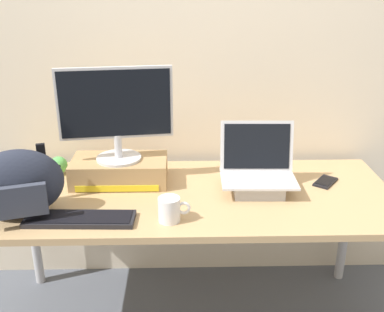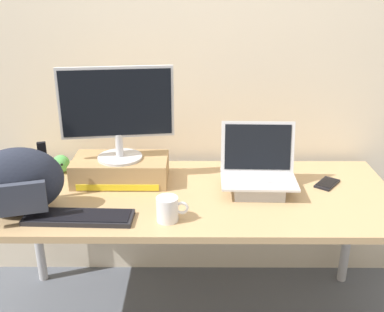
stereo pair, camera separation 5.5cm
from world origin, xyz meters
TOP-DOWN VIEW (x-y plane):
  - back_wall at (0.00, 0.48)m, footprint 7.00×0.10m
  - desk at (0.00, 0.00)m, footprint 1.84×0.75m
  - toner_box_yellow at (-0.34, 0.13)m, footprint 0.45×0.24m
  - desktop_monitor at (-0.34, 0.13)m, footprint 0.51×0.21m
  - open_laptop at (0.30, 0.02)m, footprint 0.34×0.25m
  - external_keyboard at (-0.46, -0.25)m, footprint 0.44×0.14m
  - messenger_backpack at (-0.70, -0.19)m, footprint 0.40×0.29m
  - coffee_mug at (-0.10, -0.25)m, footprint 0.13×0.09m
  - cell_phone at (0.64, 0.09)m, footprint 0.14×0.16m
  - plush_toy at (-0.66, 0.23)m, footprint 0.09×0.09m

SIDE VIEW (x-z plane):
  - desk at x=0.00m, z-range 0.29..1.01m
  - cell_phone at x=0.64m, z-range 0.71..0.73m
  - external_keyboard at x=-0.46m, z-range 0.71..0.74m
  - plush_toy at x=-0.66m, z-range 0.71..0.80m
  - coffee_mug at x=-0.10m, z-range 0.71..0.82m
  - toner_box_yellow at x=-0.34m, z-range 0.71..0.83m
  - open_laptop at x=0.30m, z-range 0.63..0.93m
  - messenger_backpack at x=-0.70m, z-range 0.71..1.00m
  - desktop_monitor at x=-0.34m, z-range 0.85..1.28m
  - back_wall at x=0.00m, z-range 0.00..2.60m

